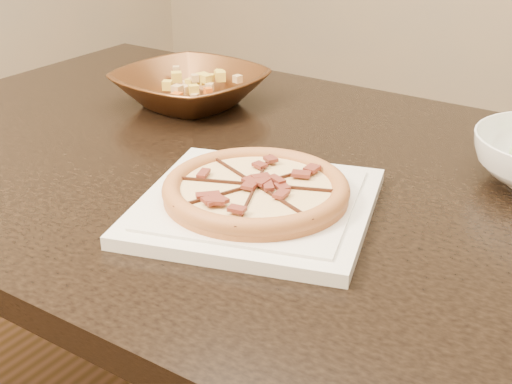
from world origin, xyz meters
TOP-DOWN VIEW (x-y plane):
  - dining_table at (-0.04, -0.13)m, footprint 1.41×0.91m
  - plate at (0.06, -0.27)m, footprint 0.37×0.37m
  - pizza at (0.06, -0.27)m, footprint 0.25×0.25m
  - bronze_bowl at (-0.29, 0.04)m, footprint 0.29×0.29m
  - mixed_dish at (-0.29, 0.04)m, footprint 0.12×0.13m

SIDE VIEW (x-z plane):
  - dining_table at x=-0.04m, z-range 0.27..1.02m
  - plate at x=0.06m, z-range 0.75..0.77m
  - bronze_bowl at x=-0.29m, z-range 0.75..0.82m
  - pizza at x=0.06m, z-range 0.77..0.80m
  - mixed_dish at x=-0.29m, z-range 0.82..0.84m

